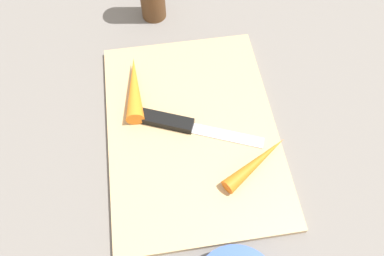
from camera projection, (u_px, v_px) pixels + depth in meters
ground_plane at (192, 132)px, 0.59m from camera, size 1.40×1.40×0.00m
cutting_board at (192, 130)px, 0.58m from camera, size 0.36×0.26×0.01m
knife at (173, 123)px, 0.57m from camera, size 0.10×0.19×0.01m
carrot_short at (256, 162)px, 0.53m from camera, size 0.08×0.11×0.02m
carrot_long at (134, 87)px, 0.60m from camera, size 0.12×0.04×0.03m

